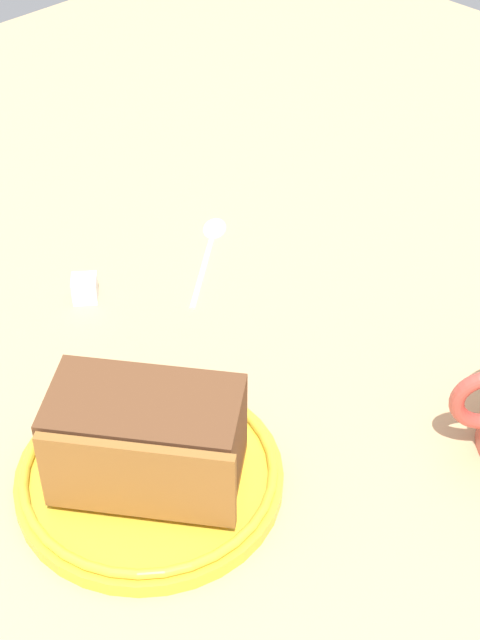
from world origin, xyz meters
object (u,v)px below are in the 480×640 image
Objects in this scene: cake_slice at (149,444)px; sugar_cube at (85,289)px; small_plate at (154,478)px; teaspoon at (211,239)px.

sugar_cube is at bearing 64.56° from cake_slice.
small_plate is at bearing -115.08° from sugar_cube.
sugar_cube is (8.47, 18.09, 0.17)cm from small_plate.
small_plate is at bearing -140.69° from teaspoon.
sugar_cube is (-12.02, 1.32, 0.61)cm from teaspoon.
sugar_cube is (8.69, 18.26, -3.24)cm from cake_slice.
sugar_cube reaches higher than small_plate.
small_plate is 26.48cm from teaspoon.
cake_slice reaches higher than small_plate.
teaspoon is at bearing -6.28° from sugar_cube.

